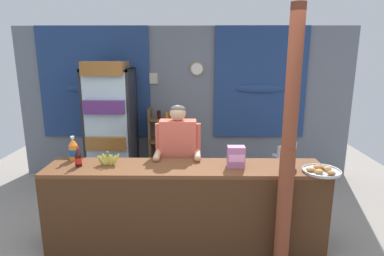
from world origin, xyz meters
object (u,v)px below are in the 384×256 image
Objects in this scene: shopkeeper at (178,152)px; snack_box_wafer at (236,157)px; bottle_shelf_rack at (163,143)px; plastic_lawn_chair at (279,166)px; drink_fridge at (111,120)px; timber_post at (288,153)px; soda_bottle_orange_soda at (73,150)px; stall_counter at (185,202)px; banana_bunch at (108,160)px; soda_bottle_cola at (78,158)px; pastry_tray at (322,170)px; soda_bottle_iced_tea at (291,162)px.

snack_box_wafer is (0.65, -0.43, 0.08)m from shopkeeper.
bottle_shelf_rack is 1.46× the size of plastic_lawn_chair.
shopkeeper is at bearing -47.75° from drink_fridge.
timber_post is 1.66× the size of shopkeeper.
drink_fridge is at bearing 136.60° from snack_box_wafer.
bottle_shelf_rack is 4.48× the size of soda_bottle_orange_soda.
banana_bunch reaches higher than stall_counter.
banana_bunch is at bearing 170.62° from stall_counter.
timber_post is (0.98, -0.30, 0.65)m from stall_counter.
plastic_lawn_chair is at bearing 27.33° from soda_bottle_cola.
bottle_shelf_rack reaches higher than stall_counter.
shopkeeper is 5.78× the size of banana_bunch.
plastic_lawn_chair is 2.20× the size of pastry_tray.
snack_box_wafer reaches higher than pastry_tray.
soda_bottle_orange_soda is at bearing -116.46° from bottle_shelf_rack.
stall_counter is 12.13× the size of soda_bottle_iced_tea.
pastry_tray is at bearing -3.46° from soda_bottle_cola.
drink_fridge is 1.61× the size of bottle_shelf_rack.
timber_post reaches higher than stall_counter.
stall_counter is at bearing 177.68° from soda_bottle_iced_tea.
soda_bottle_orange_soda reaches higher than soda_bottle_cola.
pastry_tray is (2.65, -1.85, -0.14)m from drink_fridge.
banana_bunch is at bearing -150.31° from plastic_lawn_chair.
plastic_lawn_chair is at bearing 45.66° from stall_counter.
soda_bottle_iced_tea reaches higher than snack_box_wafer.
banana_bunch is (-2.26, 0.20, 0.04)m from pastry_tray.
drink_fridge is 5.19× the size of pastry_tray.
soda_bottle_iced_tea is 1.95m from banana_bunch.
soda_bottle_orange_soda reaches higher than snack_box_wafer.
pastry_tray is at bearing 29.34° from timber_post.
soda_bottle_iced_tea is 0.32m from pastry_tray.
shopkeeper reaches higher than pastry_tray.
soda_bottle_iced_tea reaches higher than pastry_tray.
bottle_shelf_rack reaches higher than pastry_tray.
drink_fridge is at bearing 136.76° from timber_post.
bottle_shelf_rack is at bearing 101.90° from stall_counter.
timber_post reaches higher than soda_bottle_cola.
stall_counter is 1.25m from soda_bottle_cola.
timber_post is 2.99× the size of plastic_lawn_chair.
pastry_tray is at bearing -5.04° from banana_bunch.
soda_bottle_orange_soda is at bearing 171.41° from soda_bottle_iced_tea.
banana_bunch is (0.44, -0.18, -0.06)m from soda_bottle_orange_soda.
soda_bottle_orange_soda is at bearing -169.61° from shopkeeper.
plastic_lawn_chair is 1.57m from soda_bottle_iced_tea.
bottle_shelf_rack reaches higher than plastic_lawn_chair.
shopkeeper is at bearing 154.22° from soda_bottle_iced_tea.
drink_fridge reaches higher than snack_box_wafer.
drink_fridge is at bearing 124.68° from stall_counter.
snack_box_wafer reaches higher than soda_bottle_cola.
drink_fridge is at bearing 171.54° from plastic_lawn_chair.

